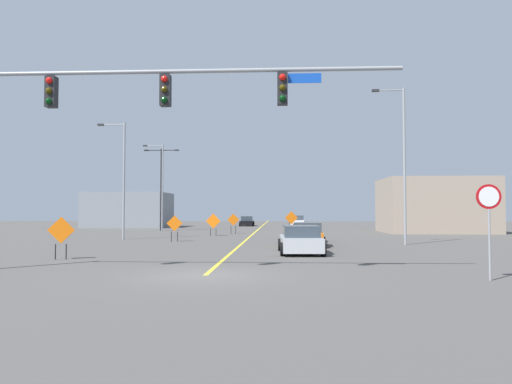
{
  "coord_description": "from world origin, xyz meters",
  "views": [
    {
      "loc": [
        2.45,
        -15.42,
        2.12
      ],
      "look_at": [
        0.53,
        22.41,
        3.63
      ],
      "focal_mm": 33.05,
      "sensor_mm": 36.0,
      "label": 1
    }
  ],
  "objects_px": {
    "street_lamp_far_right": "(161,182)",
    "construction_sign_right_lane": "(233,221)",
    "street_lamp_mid_left": "(161,183)",
    "car_white_near": "(297,221)",
    "stop_sign": "(489,213)",
    "construction_sign_left_shoulder": "(175,225)",
    "traffic_signal_assembly": "(104,106)",
    "construction_sign_median_near": "(61,232)",
    "car_black_distant": "(247,221)",
    "car_blue_far": "(306,233)",
    "construction_sign_right_shoulder": "(291,218)",
    "street_lamp_near_right": "(122,175)",
    "construction_sign_median_far": "(213,222)",
    "car_orange_mid": "(308,235)",
    "street_lamp_far_left": "(402,159)",
    "car_silver_passing": "(300,240)"
  },
  "relations": [
    {
      "from": "car_blue_far",
      "to": "car_silver_passing",
      "type": "bearing_deg",
      "value": -94.65
    },
    {
      "from": "construction_sign_right_lane",
      "to": "car_black_distant",
      "type": "xyz_separation_m",
      "value": [
        -0.33,
        22.54,
        -0.55
      ]
    },
    {
      "from": "street_lamp_far_right",
      "to": "car_black_distant",
      "type": "height_order",
      "value": "street_lamp_far_right"
    },
    {
      "from": "construction_sign_median_near",
      "to": "street_lamp_far_left",
      "type": "bearing_deg",
      "value": 29.62
    },
    {
      "from": "street_lamp_mid_left",
      "to": "construction_sign_right_lane",
      "type": "distance_m",
      "value": 11.2
    },
    {
      "from": "construction_sign_median_far",
      "to": "car_blue_far",
      "type": "distance_m",
      "value": 10.07
    },
    {
      "from": "construction_sign_left_shoulder",
      "to": "car_black_distant",
      "type": "relative_size",
      "value": 0.42
    },
    {
      "from": "stop_sign",
      "to": "street_lamp_far_right",
      "type": "distance_m",
      "value": 39.76
    },
    {
      "from": "stop_sign",
      "to": "construction_sign_median_near",
      "type": "bearing_deg",
      "value": 161.26
    },
    {
      "from": "stop_sign",
      "to": "construction_sign_median_far",
      "type": "height_order",
      "value": "stop_sign"
    },
    {
      "from": "street_lamp_near_right",
      "to": "construction_sign_median_far",
      "type": "bearing_deg",
      "value": 40.46
    },
    {
      "from": "traffic_signal_assembly",
      "to": "car_black_distant",
      "type": "height_order",
      "value": "traffic_signal_assembly"
    },
    {
      "from": "construction_sign_left_shoulder",
      "to": "construction_sign_median_far",
      "type": "bearing_deg",
      "value": 78.09
    },
    {
      "from": "street_lamp_far_right",
      "to": "car_orange_mid",
      "type": "relative_size",
      "value": 2.24
    },
    {
      "from": "construction_sign_median_far",
      "to": "street_lamp_far_left",
      "type": "bearing_deg",
      "value": -36.05
    },
    {
      "from": "car_black_distant",
      "to": "car_blue_far",
      "type": "bearing_deg",
      "value": -78.95
    },
    {
      "from": "construction_sign_left_shoulder",
      "to": "car_orange_mid",
      "type": "height_order",
      "value": "construction_sign_left_shoulder"
    },
    {
      "from": "construction_sign_median_near",
      "to": "construction_sign_right_lane",
      "type": "relative_size",
      "value": 1.0
    },
    {
      "from": "construction_sign_left_shoulder",
      "to": "car_white_near",
      "type": "relative_size",
      "value": 0.39
    },
    {
      "from": "street_lamp_near_right",
      "to": "construction_sign_median_near",
      "type": "height_order",
      "value": "street_lamp_near_right"
    },
    {
      "from": "traffic_signal_assembly",
      "to": "construction_sign_right_shoulder",
      "type": "height_order",
      "value": "traffic_signal_assembly"
    },
    {
      "from": "street_lamp_near_right",
      "to": "street_lamp_far_left",
      "type": "distance_m",
      "value": 19.98
    },
    {
      "from": "street_lamp_far_left",
      "to": "car_white_near",
      "type": "xyz_separation_m",
      "value": [
        -5.29,
        35.32,
        -4.7
      ]
    },
    {
      "from": "car_blue_far",
      "to": "construction_sign_right_lane",
      "type": "bearing_deg",
      "value": 121.06
    },
    {
      "from": "street_lamp_mid_left",
      "to": "construction_sign_right_lane",
      "type": "xyz_separation_m",
      "value": [
        8.34,
        -6.39,
        -3.87
      ]
    },
    {
      "from": "construction_sign_median_near",
      "to": "car_blue_far",
      "type": "xyz_separation_m",
      "value": [
        11.32,
        12.73,
        -0.58
      ]
    },
    {
      "from": "construction_sign_right_lane",
      "to": "construction_sign_right_shoulder",
      "type": "xyz_separation_m",
      "value": [
        5.49,
        8.36,
        0.1
      ]
    },
    {
      "from": "traffic_signal_assembly",
      "to": "street_lamp_near_right",
      "type": "bearing_deg",
      "value": 107.08
    },
    {
      "from": "construction_sign_right_shoulder",
      "to": "car_silver_passing",
      "type": "relative_size",
      "value": 0.48
    },
    {
      "from": "street_lamp_far_left",
      "to": "car_orange_mid",
      "type": "distance_m",
      "value": 7.86
    },
    {
      "from": "construction_sign_median_far",
      "to": "street_lamp_far_right",
      "type": "bearing_deg",
      "value": 125.46
    },
    {
      "from": "traffic_signal_assembly",
      "to": "car_orange_mid",
      "type": "bearing_deg",
      "value": 59.62
    },
    {
      "from": "street_lamp_mid_left",
      "to": "car_orange_mid",
      "type": "distance_m",
      "value": 25.72
    },
    {
      "from": "car_white_near",
      "to": "car_orange_mid",
      "type": "height_order",
      "value": "car_white_near"
    },
    {
      "from": "car_orange_mid",
      "to": "construction_sign_left_shoulder",
      "type": "bearing_deg",
      "value": 157.02
    },
    {
      "from": "street_lamp_mid_left",
      "to": "car_white_near",
      "type": "distance_m",
      "value": 22.38
    },
    {
      "from": "car_orange_mid",
      "to": "traffic_signal_assembly",
      "type": "bearing_deg",
      "value": -120.38
    },
    {
      "from": "construction_sign_right_lane",
      "to": "construction_sign_left_shoulder",
      "type": "xyz_separation_m",
      "value": [
        -2.98,
        -10.8,
        -0.04
      ]
    },
    {
      "from": "street_lamp_far_left",
      "to": "construction_sign_median_near",
      "type": "relative_size",
      "value": 5.32
    },
    {
      "from": "traffic_signal_assembly",
      "to": "construction_sign_median_near",
      "type": "xyz_separation_m",
      "value": [
        -3.64,
        4.72,
        -4.45
      ]
    },
    {
      "from": "traffic_signal_assembly",
      "to": "construction_sign_left_shoulder",
      "type": "bearing_deg",
      "value": 94.56
    },
    {
      "from": "construction_sign_median_near",
      "to": "car_white_near",
      "type": "xyz_separation_m",
      "value": [
        11.96,
        45.13,
        -0.48
      ]
    },
    {
      "from": "construction_sign_right_shoulder",
      "to": "construction_sign_median_far",
      "type": "bearing_deg",
      "value": -120.73
    },
    {
      "from": "street_lamp_far_right",
      "to": "construction_sign_right_lane",
      "type": "xyz_separation_m",
      "value": [
        8.4,
        -6.63,
        -3.97
      ]
    },
    {
      "from": "construction_sign_left_shoulder",
      "to": "stop_sign",
      "type": "bearing_deg",
      "value": -51.87
    },
    {
      "from": "street_lamp_mid_left",
      "to": "car_silver_passing",
      "type": "distance_m",
      "value": 29.39
    },
    {
      "from": "street_lamp_near_right",
      "to": "street_lamp_mid_left",
      "type": "relative_size",
      "value": 0.95
    },
    {
      "from": "stop_sign",
      "to": "construction_sign_left_shoulder",
      "type": "bearing_deg",
      "value": 128.13
    },
    {
      "from": "traffic_signal_assembly",
      "to": "stop_sign",
      "type": "bearing_deg",
      "value": -3.2
    },
    {
      "from": "car_silver_passing",
      "to": "car_blue_far",
      "type": "bearing_deg",
      "value": 85.35
    }
  ]
}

